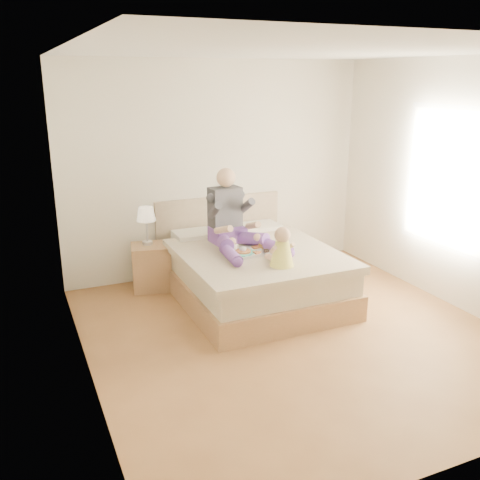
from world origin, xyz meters
name	(u,v)px	position (x,y,z in m)	size (l,w,h in m)	color
room	(307,186)	(0.08, 0.01, 1.51)	(4.02, 4.22, 2.71)	brown
bed	(250,270)	(0.00, 1.08, 0.32)	(1.70, 2.18, 1.00)	olive
nightstand	(151,267)	(-1.00, 1.77, 0.28)	(0.52, 0.48, 0.55)	olive
lamp	(146,216)	(-1.02, 1.82, 0.90)	(0.22, 0.22, 0.46)	silver
adult	(233,223)	(-0.15, 1.23, 0.87)	(0.76, 1.11, 0.90)	#60388D
tray	(250,251)	(-0.10, 0.87, 0.64)	(0.47, 0.39, 0.12)	silver
baby	(282,250)	(0.03, 0.37, 0.78)	(0.28, 0.37, 0.41)	#F2ED4C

